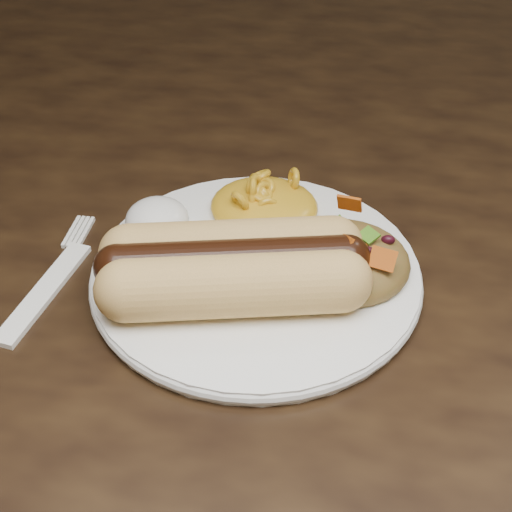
# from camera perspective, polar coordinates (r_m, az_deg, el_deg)

# --- Properties ---
(table) EXTENTS (1.60, 0.90, 0.75)m
(table) POSITION_cam_1_polar(r_m,az_deg,el_deg) (0.66, 11.09, -2.51)
(table) COLOR black
(table) RESTS_ON floor
(plate) EXTENTS (0.24, 0.24, 0.01)m
(plate) POSITION_cam_1_polar(r_m,az_deg,el_deg) (0.51, -0.00, -1.34)
(plate) COLOR white
(plate) RESTS_ON table
(hotdog) EXTENTS (0.14, 0.10, 0.04)m
(hotdog) POSITION_cam_1_polar(r_m,az_deg,el_deg) (0.48, -1.69, -0.74)
(hotdog) COLOR #F5BB64
(hotdog) RESTS_ON plate
(mac_and_cheese) EXTENTS (0.09, 0.08, 0.03)m
(mac_and_cheese) POSITION_cam_1_polar(r_m,az_deg,el_deg) (0.55, 0.61, 4.53)
(mac_and_cheese) COLOR orange
(mac_and_cheese) RESTS_ON plate
(sour_cream) EXTENTS (0.04, 0.04, 0.03)m
(sour_cream) POSITION_cam_1_polar(r_m,az_deg,el_deg) (0.54, -7.24, 3.09)
(sour_cream) COLOR white
(sour_cream) RESTS_ON plate
(taco_salad) EXTENTS (0.09, 0.08, 0.04)m
(taco_salad) POSITION_cam_1_polar(r_m,az_deg,el_deg) (0.50, 6.49, 0.34)
(taco_salad) COLOR #9F3E23
(taco_salad) RESTS_ON plate
(fork) EXTENTS (0.05, 0.16, 0.00)m
(fork) POSITION_cam_1_polar(r_m,az_deg,el_deg) (0.52, -15.15, -2.56)
(fork) COLOR white
(fork) RESTS_ON table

